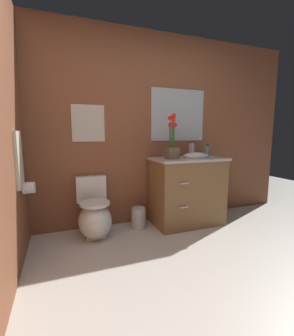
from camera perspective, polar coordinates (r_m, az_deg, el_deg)
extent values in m
plane|color=beige|center=(1.95, 18.71, -30.09)|extent=(9.17, 9.17, 0.00)
cube|color=brown|center=(3.20, 1.60, 9.34)|extent=(4.28, 0.05, 2.50)
ellipsoid|color=white|center=(2.82, -12.55, -12.53)|extent=(0.38, 0.48, 0.40)
cube|color=white|center=(2.91, -12.62, -14.21)|extent=(0.22, 0.26, 0.18)
cube|color=white|center=(3.00, -13.53, -4.90)|extent=(0.36, 0.13, 0.32)
cylinder|color=white|center=(2.73, -12.63, -8.46)|extent=(0.34, 0.34, 0.03)
cylinder|color=#B7B7BC|center=(2.97, -13.64, -1.90)|extent=(0.04, 0.04, 0.02)
cube|color=brown|center=(3.16, 9.77, -5.82)|extent=(0.90, 0.52, 0.86)
cube|color=#BCB7B2|center=(3.08, 9.98, 2.19)|extent=(0.94, 0.56, 0.03)
ellipsoid|color=white|center=(3.14, 11.88, 2.89)|extent=(0.36, 0.26, 0.10)
cylinder|color=#B7B7BC|center=(3.27, 10.41, 4.38)|extent=(0.02, 0.02, 0.18)
cube|color=#B7B7BC|center=(2.79, 9.15, -3.74)|extent=(0.10, 0.02, 0.02)
cube|color=#B7B7BC|center=(2.87, 9.01, -9.43)|extent=(0.10, 0.02, 0.02)
cube|color=brown|center=(2.90, 6.09, 3.57)|extent=(0.14, 0.14, 0.14)
cylinder|color=#386B2D|center=(2.91, 6.75, 7.64)|extent=(0.01, 0.01, 0.27)
sphere|color=#E01E51|center=(2.91, 6.80, 10.33)|extent=(0.06, 0.06, 0.06)
cylinder|color=#386B2D|center=(2.91, 6.20, 8.49)|extent=(0.01, 0.01, 0.36)
sphere|color=red|center=(2.91, 6.26, 12.01)|extent=(0.06, 0.06, 0.06)
cylinder|color=#386B2D|center=(2.91, 5.71, 7.72)|extent=(0.01, 0.01, 0.28)
sphere|color=red|center=(2.91, 5.75, 10.46)|extent=(0.06, 0.06, 0.06)
cylinder|color=#386B2D|center=(2.89, 5.58, 8.51)|extent=(0.01, 0.01, 0.36)
sphere|color=red|center=(2.90, 5.64, 12.05)|extent=(0.06, 0.06, 0.06)
cylinder|color=#386B2D|center=(2.88, 5.97, 7.69)|extent=(0.01, 0.01, 0.28)
sphere|color=red|center=(2.88, 6.02, 10.44)|extent=(0.06, 0.06, 0.06)
cylinder|color=#386B2D|center=(2.86, 6.36, 8.22)|extent=(0.01, 0.01, 0.33)
sphere|color=red|center=(2.86, 6.42, 11.52)|extent=(0.06, 0.06, 0.06)
cylinder|color=#386B2D|center=(2.88, 6.54, 8.77)|extent=(0.01, 0.01, 0.39)
sphere|color=red|center=(2.89, 6.61, 12.61)|extent=(0.06, 0.06, 0.06)
cylinder|color=#B28CBF|center=(3.22, 10.98, 4.10)|extent=(0.06, 0.06, 0.16)
cylinder|color=#B7B7BC|center=(3.21, 11.02, 5.73)|extent=(0.03, 0.03, 0.02)
cylinder|color=teal|center=(3.25, 14.52, 3.96)|extent=(0.05, 0.05, 0.15)
cylinder|color=black|center=(3.25, 14.58, 5.49)|extent=(0.03, 0.03, 0.02)
cylinder|color=#B7B7BC|center=(3.04, -2.08, -12.20)|extent=(0.18, 0.18, 0.26)
torus|color=#B7B7BC|center=(2.99, -2.09, -9.78)|extent=(0.18, 0.18, 0.01)
cube|color=beige|center=(2.95, -14.15, 10.54)|extent=(0.39, 0.01, 0.44)
cube|color=#B2BCC6|center=(3.33, 7.60, 12.68)|extent=(0.80, 0.01, 0.70)
cube|color=beige|center=(2.42, -28.84, 1.77)|extent=(0.03, 0.28, 0.52)
cylinder|color=white|center=(2.54, -26.90, -4.33)|extent=(0.11, 0.11, 0.11)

